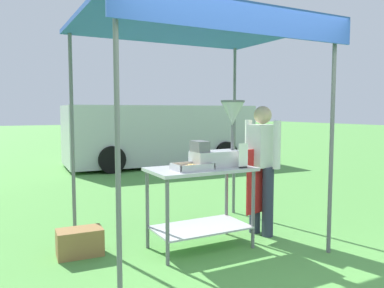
# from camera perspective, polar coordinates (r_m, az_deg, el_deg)

# --- Properties ---
(ground_plane) EXTENTS (70.00, 70.00, 0.00)m
(ground_plane) POSITION_cam_1_polar(r_m,az_deg,el_deg) (8.85, -13.92, -5.28)
(ground_plane) COLOR #519342
(stall_canopy) EXTENTS (2.56, 2.06, 2.52)m
(stall_canopy) POSITION_cam_1_polar(r_m,az_deg,el_deg) (4.42, 0.63, 16.06)
(stall_canopy) COLOR slate
(stall_canopy) RESTS_ON ground
(donut_cart) EXTENTS (1.16, 0.65, 0.92)m
(donut_cart) POSITION_cam_1_polar(r_m,az_deg,el_deg) (4.34, 1.24, -6.93)
(donut_cart) COLOR #B7B7BC
(donut_cart) RESTS_ON ground
(donut_tray) EXTENTS (0.42, 0.27, 0.07)m
(donut_tray) POSITION_cam_1_polar(r_m,az_deg,el_deg) (4.14, 0.03, -3.48)
(donut_tray) COLOR #B7B7BC
(donut_tray) RESTS_ON donut_cart
(donut_fryer) EXTENTS (0.64, 0.28, 0.75)m
(donut_fryer) POSITION_cam_1_polar(r_m,az_deg,el_deg) (4.38, 4.36, 0.56)
(donut_fryer) COLOR #B7B7BC
(donut_fryer) RESTS_ON donut_cart
(menu_sign) EXTENTS (0.13, 0.05, 0.27)m
(menu_sign) POSITION_cam_1_polar(r_m,az_deg,el_deg) (4.30, 7.60, -1.96)
(menu_sign) COLOR black
(menu_sign) RESTS_ON donut_cart
(vendor) EXTENTS (0.47, 0.54, 1.61)m
(vendor) POSITION_cam_1_polar(r_m,az_deg,el_deg) (4.85, 10.27, -2.81)
(vendor) COLOR #2D3347
(vendor) RESTS_ON ground
(supply_crate) EXTENTS (0.49, 0.31, 0.29)m
(supply_crate) POSITION_cam_1_polar(r_m,az_deg,el_deg) (4.43, -16.29, -13.80)
(supply_crate) COLOR olive
(supply_crate) RESTS_ON ground
(van_silver) EXTENTS (5.32, 2.31, 1.69)m
(van_silver) POSITION_cam_1_polar(r_m,az_deg,el_deg) (11.05, -4.82, 1.46)
(van_silver) COLOR #BCBCC1
(van_silver) RESTS_ON ground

